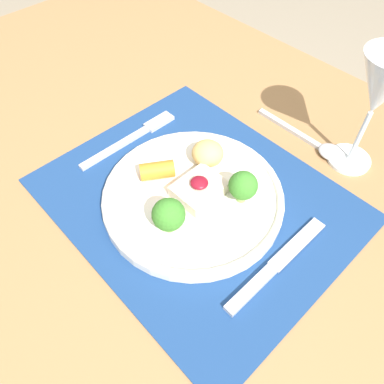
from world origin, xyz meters
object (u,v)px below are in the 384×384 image
dinner_plate (193,194)px  fork (135,136)px  knife (271,270)px  wine_glass_near (381,90)px  spoon (320,146)px

dinner_plate → fork: dinner_plate is taller
fork → knife: 0.34m
fork → knife: knife is taller
wine_glass_near → fork: bearing=-141.8°
knife → fork: bearing=177.4°
dinner_plate → fork: bearing=172.7°
fork → wine_glass_near: bearing=39.1°
fork → knife: size_ratio=1.00×
dinner_plate → spoon: (0.07, 0.24, -0.01)m
fork → spoon: size_ratio=1.09×
dinner_plate → knife: dinner_plate is taller
knife → wine_glass_near: bearing=101.5°
knife → spoon: size_ratio=1.09×
dinner_plate → spoon: bearing=74.6°
wine_glass_near → knife: bearing=-80.9°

